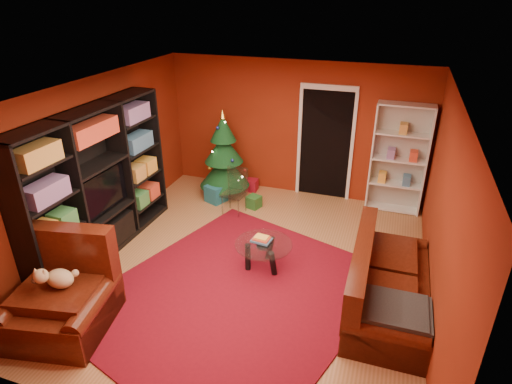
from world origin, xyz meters
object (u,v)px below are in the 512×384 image
(gift_box_red, at_px, (251,185))
(dog, at_px, (60,279))
(white_bookshelf, at_px, (399,159))
(acrylic_chair, at_px, (234,194))
(sofa, at_px, (390,278))
(rug, at_px, (235,294))
(armchair, at_px, (58,297))
(coffee_table, at_px, (263,256))
(gift_box_green, at_px, (254,202))
(gift_box_teal, at_px, (216,193))
(christmas_tree, at_px, (224,155))
(media_unit, at_px, (98,184))

(gift_box_red, xyz_separation_m, dog, (-0.85, -4.35, 0.59))
(white_bookshelf, height_order, acrylic_chair, white_bookshelf)
(white_bookshelf, bearing_deg, sofa, -87.65)
(rug, distance_m, armchair, 2.20)
(coffee_table, bearing_deg, gift_box_green, 113.09)
(armchair, relative_size, dog, 3.04)
(gift_box_red, xyz_separation_m, armchair, (-0.89, -4.41, 0.36))
(sofa, height_order, coffee_table, sofa)
(white_bookshelf, xyz_separation_m, sofa, (0.07, -2.83, -0.54))
(armchair, height_order, coffee_table, armchair)
(gift_box_red, distance_m, armchair, 4.51)
(rug, distance_m, gift_box_red, 3.29)
(gift_box_green, bearing_deg, coffee_table, -66.91)
(gift_box_teal, relative_size, armchair, 0.27)
(gift_box_green, height_order, white_bookshelf, white_bookshelf)
(gift_box_green, relative_size, gift_box_red, 0.98)
(dog, height_order, acrylic_chair, dog)
(rug, relative_size, gift_box_teal, 11.17)
(rug, bearing_deg, coffee_table, 76.15)
(sofa, xyz_separation_m, acrylic_chair, (-2.81, 1.74, -0.07))
(gift_box_red, xyz_separation_m, white_bookshelf, (2.75, 0.08, 0.88))
(dog, distance_m, coffee_table, 2.72)
(gift_box_teal, distance_m, coffee_table, 2.36)
(christmas_tree, relative_size, gift_box_green, 7.52)
(media_unit, distance_m, coffee_table, 2.69)
(media_unit, bearing_deg, dog, -68.10)
(gift_box_teal, bearing_deg, christmas_tree, 81.61)
(rug, xyz_separation_m, gift_box_red, (-0.87, 3.17, 0.11))
(white_bookshelf, distance_m, coffee_table, 3.16)
(rug, bearing_deg, white_bookshelf, 59.92)
(armchair, height_order, sofa, armchair)
(gift_box_green, bearing_deg, gift_box_red, 112.76)
(rug, bearing_deg, media_unit, 169.27)
(armchair, height_order, acrylic_chair, armchair)
(gift_box_red, height_order, armchair, armchair)
(media_unit, height_order, gift_box_red, media_unit)
(coffee_table, bearing_deg, christmas_tree, 125.00)
(gift_box_teal, xyz_separation_m, white_bookshelf, (3.24, 0.75, 0.83))
(gift_box_green, xyz_separation_m, dog, (-1.14, -3.66, 0.59))
(media_unit, xyz_separation_m, gift_box_green, (1.76, 2.04, -1.01))
(dog, bearing_deg, sofa, 12.64)
(media_unit, distance_m, dog, 1.78)
(rug, distance_m, gift_box_green, 2.56)
(media_unit, relative_size, coffee_table, 3.50)
(gift_box_red, bearing_deg, gift_box_green, -67.24)
(gift_box_red, relative_size, coffee_table, 0.28)
(media_unit, xyz_separation_m, gift_box_red, (1.47, 2.73, -1.01))
(dog, xyz_separation_m, sofa, (3.68, 1.60, -0.26))
(christmas_tree, relative_size, armchair, 1.43)
(rug, relative_size, sofa, 1.77)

